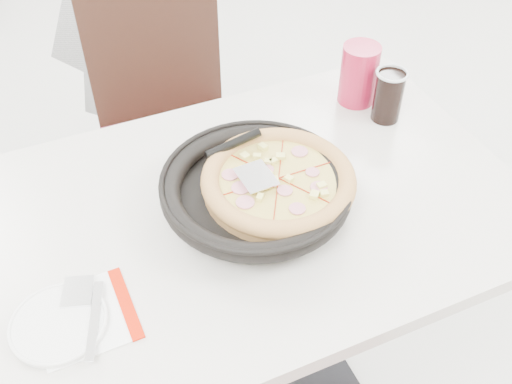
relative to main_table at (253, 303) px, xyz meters
name	(u,v)px	position (x,y,z in m)	size (l,w,h in m)	color
floor	(283,238)	(0.33, 0.47, -0.38)	(7.00, 7.00, 0.00)	silver
main_table	(253,303)	(0.00, 0.00, 0.00)	(1.20, 0.80, 0.75)	white
chair_far	(176,144)	(-0.01, 0.59, 0.10)	(0.42, 0.42, 0.95)	black
trivet	(270,191)	(0.05, 0.00, 0.39)	(0.12, 0.12, 0.04)	black
pizza_pan	(256,195)	(0.00, -0.02, 0.42)	(0.36, 0.36, 0.01)	black
pizza	(278,186)	(0.05, -0.03, 0.44)	(0.32, 0.32, 0.02)	tan
pizza_server	(256,176)	(0.00, -0.02, 0.47)	(0.07, 0.09, 0.00)	silver
napkin	(86,317)	(-0.40, -0.15, 0.38)	(0.17, 0.17, 0.00)	white
side_plate	(59,324)	(-0.45, -0.15, 0.38)	(0.18, 0.18, 0.01)	white
fork	(94,320)	(-0.39, -0.17, 0.39)	(0.02, 0.17, 0.00)	silver
cola_glass	(388,97)	(0.44, 0.15, 0.44)	(0.07, 0.07, 0.13)	black
red_cup	(359,74)	(0.41, 0.25, 0.45)	(0.10, 0.10, 0.16)	#B11737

